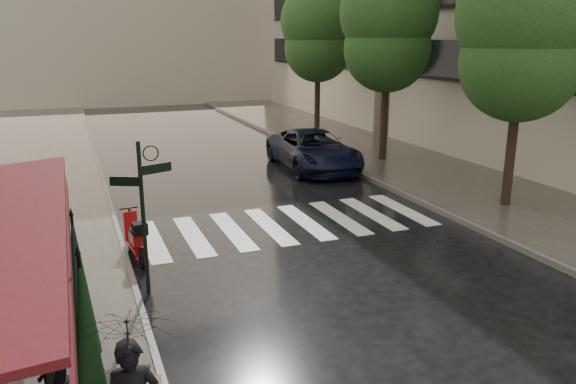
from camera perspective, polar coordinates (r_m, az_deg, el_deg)
ground at (r=9.42m, az=-3.76°, el=-16.45°), size 120.00×120.00×0.00m
sidewalk_near at (r=20.36m, az=-26.74°, el=-0.16°), size 6.00×60.00×0.12m
sidewalk_far at (r=23.85m, az=11.08°, el=3.32°), size 5.50×60.00×0.12m
curb_near at (r=20.26m, az=-18.17°, el=0.72°), size 0.12×60.00×0.16m
curb_far at (r=22.49m, az=5.03°, el=2.86°), size 0.12×60.00×0.16m
crosswalk at (r=15.46m, az=-0.04°, el=-3.24°), size 7.85×3.20×0.01m
signpost at (r=11.15m, az=-14.53°, el=-1.38°), size 1.17×0.29×3.10m
tree_near at (r=17.40m, az=22.90°, el=15.48°), size 3.80×3.80×7.99m
tree_mid at (r=22.95m, az=10.17°, el=16.82°), size 3.80×3.80×8.34m
tree_far at (r=29.24m, az=3.09°, el=16.43°), size 3.80×3.80×8.16m
pedestrian_with_umbrella at (r=6.44m, az=-15.85°, el=-15.04°), size 1.13×1.15×2.48m
pedestrian_terrace at (r=7.85m, az=-23.20°, el=-17.44°), size 0.92×0.91×1.50m
scooter at (r=13.36m, az=-15.19°, el=-4.61°), size 0.50×1.66×1.09m
parked_car at (r=21.81m, az=2.58°, el=4.31°), size 2.73×5.47×1.49m
parasol_front at (r=7.04m, az=-19.64°, el=-14.77°), size 0.47×0.47×2.63m
parasol_back at (r=8.87m, az=-20.47°, el=-8.95°), size 0.46×0.46×2.48m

